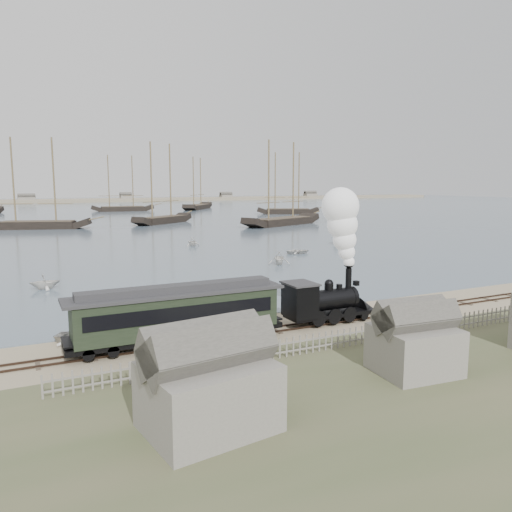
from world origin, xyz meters
name	(u,v)px	position (x,y,z in m)	size (l,w,h in m)	color
ground	(275,322)	(0.00, 0.00, 0.00)	(600.00, 600.00, 0.00)	tan
harbor_water	(62,210)	(0.00, 170.00, 0.03)	(600.00, 336.00, 0.06)	#495869
rail_track	(288,328)	(0.00, -2.00, 0.04)	(120.00, 1.80, 0.16)	#33241B
picket_fence_west	(230,367)	(-6.50, -7.00, 0.00)	(19.00, 0.10, 1.20)	slate
picket_fence_east	(481,326)	(12.50, -7.50, 0.00)	(15.00, 0.10, 1.20)	slate
shed_left	(209,429)	(-10.00, -13.00, 0.00)	(5.00, 4.00, 4.10)	slate
shed_mid	(413,372)	(2.00, -12.00, 0.00)	(4.00, 3.50, 3.60)	slate
far_spit	(48,203)	(0.00, 250.00, 0.00)	(500.00, 20.00, 1.80)	tan
locomotive	(341,263)	(4.29, -2.00, 4.33)	(7.52, 2.81, 9.38)	black
passenger_coach	(178,312)	(-7.87, -2.00, 2.09)	(13.60, 2.62, 3.30)	black
beached_dinghy	(85,336)	(-13.10, 1.08, 0.38)	(3.66, 2.62, 0.76)	silver
rowboat_1	(45,282)	(-14.40, 19.29, 0.77)	(2.70, 2.33, 1.42)	silver
rowboat_2	(207,293)	(-2.42, 7.52, 0.86)	(4.12, 1.55, 1.59)	silver
rowboat_3	(298,251)	(19.63, 29.56, 0.41)	(3.34, 2.39, 0.69)	silver
rowboat_4	(279,258)	(12.58, 22.36, 0.87)	(3.08, 2.66, 1.62)	silver
rowboat_5	(337,240)	(30.88, 36.11, 0.73)	(3.44, 1.30, 1.33)	silver
rowboat_7	(192,242)	(8.84, 44.48, 0.75)	(2.62, 2.26, 1.38)	silver
schooner_2	(36,183)	(-11.83, 88.41, 10.06)	(22.03, 5.08, 20.00)	black
schooner_3	(162,183)	(16.99, 91.19, 10.06)	(19.59, 4.52, 20.00)	black
schooner_4	(283,183)	(41.49, 73.81, 10.06)	(24.96, 5.76, 20.00)	black
schooner_5	(288,183)	(64.09, 110.82, 10.06)	(20.01, 4.62, 20.00)	black
schooner_8	(122,183)	(18.94, 151.33, 10.06)	(21.63, 4.99, 20.00)	black
schooner_9	(197,183)	(48.09, 153.44, 10.06)	(24.28, 5.60, 20.00)	black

